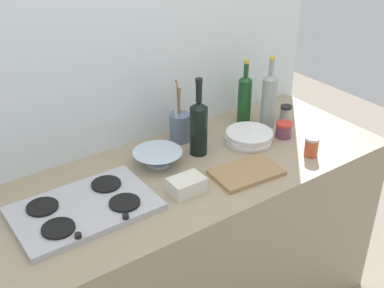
# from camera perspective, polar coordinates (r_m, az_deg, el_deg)

# --- Properties ---
(counter_block) EXTENTS (1.80, 0.70, 0.90)m
(counter_block) POSITION_cam_1_polar(r_m,az_deg,el_deg) (2.36, 0.00, -12.20)
(counter_block) COLOR tan
(counter_block) RESTS_ON ground
(backsplash_panel) EXTENTS (1.90, 0.06, 2.53)m
(backsplash_panel) POSITION_cam_1_polar(r_m,az_deg,el_deg) (2.22, -5.77, 9.47)
(backsplash_panel) COLOR silver
(backsplash_panel) RESTS_ON ground
(stovetop_hob) EXTENTS (0.52, 0.34, 0.04)m
(stovetop_hob) POSITION_cam_1_polar(r_m,az_deg,el_deg) (1.87, -12.39, -7.28)
(stovetop_hob) COLOR #B2B2B7
(stovetop_hob) RESTS_ON counter_block
(plate_stack) EXTENTS (0.22, 0.22, 0.05)m
(plate_stack) POSITION_cam_1_polar(r_m,az_deg,el_deg) (2.29, 6.60, 0.82)
(plate_stack) COLOR white
(plate_stack) RESTS_ON counter_block
(wine_bottle_leftmost) EXTENTS (0.08, 0.08, 0.36)m
(wine_bottle_leftmost) POSITION_cam_1_polar(r_m,az_deg,el_deg) (2.14, 0.78, 2.08)
(wine_bottle_leftmost) COLOR black
(wine_bottle_leftmost) RESTS_ON counter_block
(wine_bottle_mid_left) EXTENTS (0.07, 0.07, 0.33)m
(wine_bottle_mid_left) POSITION_cam_1_polar(r_m,az_deg,el_deg) (2.43, 6.12, 5.31)
(wine_bottle_mid_left) COLOR #19471E
(wine_bottle_mid_left) RESTS_ON counter_block
(wine_bottle_mid_right) EXTENTS (0.07, 0.07, 0.36)m
(wine_bottle_mid_right) POSITION_cam_1_polar(r_m,az_deg,el_deg) (2.40, 8.90, 5.14)
(wine_bottle_mid_right) COLOR gray
(wine_bottle_mid_right) RESTS_ON counter_block
(mixing_bowl) EXTENTS (0.21, 0.21, 0.06)m
(mixing_bowl) POSITION_cam_1_polar(r_m,az_deg,el_deg) (2.10, -3.98, -1.55)
(mixing_bowl) COLOR silver
(mixing_bowl) RESTS_ON counter_block
(butter_dish) EXTENTS (0.14, 0.10, 0.06)m
(butter_dish) POSITION_cam_1_polar(r_m,az_deg,el_deg) (1.93, -0.62, -4.78)
(butter_dish) COLOR silver
(butter_dish) RESTS_ON counter_block
(utensil_crock) EXTENTS (0.10, 0.10, 0.29)m
(utensil_crock) POSITION_cam_1_polar(r_m,az_deg,el_deg) (2.27, -1.42, 2.12)
(utensil_crock) COLOR slate
(utensil_crock) RESTS_ON counter_block
(condiment_jar_front) EXTENTS (0.06, 0.06, 0.09)m
(condiment_jar_front) POSITION_cam_1_polar(r_m,az_deg,el_deg) (2.22, 13.70, -0.27)
(condiment_jar_front) COLOR #C64C2D
(condiment_jar_front) RESTS_ON counter_block
(condiment_jar_rear) EXTENTS (0.06, 0.06, 0.08)m
(condiment_jar_rear) POSITION_cam_1_polar(r_m,az_deg,el_deg) (2.52, 10.84, 3.57)
(condiment_jar_rear) COLOR #9E998C
(condiment_jar_rear) RESTS_ON counter_block
(condiment_jar_spare) EXTENTS (0.08, 0.08, 0.07)m
(condiment_jar_spare) POSITION_cam_1_polar(r_m,az_deg,el_deg) (2.36, 10.60, 1.65)
(condiment_jar_spare) COLOR #66384C
(condiment_jar_spare) RESTS_ON counter_block
(cutting_board) EXTENTS (0.30, 0.20, 0.02)m
(cutting_board) POSITION_cam_1_polar(r_m,az_deg,el_deg) (2.06, 6.31, -3.30)
(cutting_board) COLOR #9E7A4C
(cutting_board) RESTS_ON counter_block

